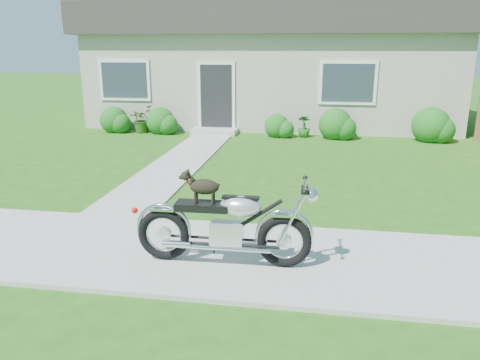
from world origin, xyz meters
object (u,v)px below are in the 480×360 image
(potted_plant_left, at_px, (141,119))
(motorcycle_with_dog, at_px, (226,225))
(potted_plant_right, at_px, (304,126))
(house, at_px, (274,60))

(potted_plant_left, distance_m, motorcycle_with_dog, 9.90)
(motorcycle_with_dog, bearing_deg, potted_plant_right, 84.40)
(house, xyz_separation_m, potted_plant_left, (-3.84, -3.44, -1.73))
(house, distance_m, motorcycle_with_dog, 12.40)
(house, distance_m, potted_plant_right, 4.10)
(potted_plant_left, xyz_separation_m, potted_plant_right, (5.12, 0.00, -0.10))
(potted_plant_left, relative_size, motorcycle_with_dog, 0.39)
(potted_plant_right, bearing_deg, house, 110.32)
(potted_plant_left, bearing_deg, house, 41.89)
(potted_plant_right, height_order, motorcycle_with_dog, motorcycle_with_dog)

